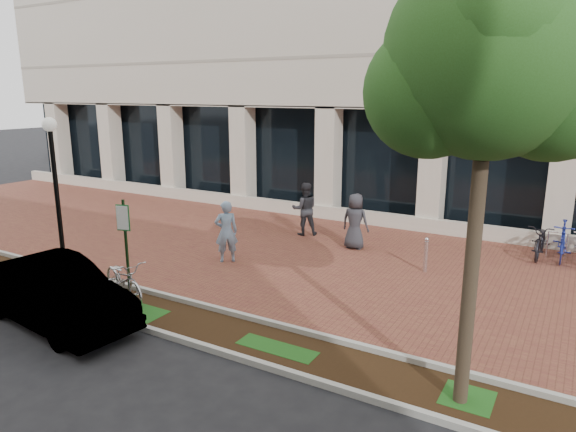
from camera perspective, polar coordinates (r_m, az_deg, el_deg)
The scene contains 14 objects.
ground at distance 15.17m, azimuth 3.09°, elevation -4.66°, with size 120.00×120.00×0.00m, color black.
brick_plaza at distance 15.16m, azimuth 3.09°, elevation -4.64°, with size 40.00×9.00×0.01m, color brown.
planting_strip at distance 11.08m, azimuth -9.71°, elevation -11.93°, with size 40.00×1.50×0.01m, color black.
curb_plaza_side at distance 11.58m, azimuth -7.32°, elevation -10.37°, with size 40.00×0.12×0.12m, color #A8A89F.
curb_street_side at distance 10.55m, azimuth -12.39°, elevation -13.08°, with size 40.00×0.12×0.12m, color #A8A89F.
parking_sign at distance 12.51m, azimuth -17.65°, elevation -2.08°, with size 0.34×0.07×2.35m.
lamppost at distance 14.53m, azimuth -24.36°, elevation 2.86°, with size 0.36×0.36×4.14m.
street_tree at distance 7.69m, azimuth 21.84°, elevation 15.04°, with size 3.46×2.88×6.69m.
locked_bicycle at distance 12.60m, azimuth -17.77°, elevation -6.72°, with size 0.67×1.93×1.01m, color #B3B4B8.
pedestrian_left at distance 14.66m, azimuth -6.87°, elevation -1.73°, with size 0.65×0.43×1.79m, color #7C9AB8.
pedestrian_mid at distance 17.35m, azimuth 1.87°, elevation 0.79°, with size 0.88×0.68×1.81m, color #252529.
pedestrian_right at distance 15.94m, azimuth 7.47°, elevation -0.58°, with size 0.85×0.55×1.74m, color #2C2C31.
bollard at distance 14.34m, azimuth 15.07°, elevation -4.13°, with size 0.12×0.12×0.97m.
sedan_near_curb at distance 11.83m, azimuth -24.49°, elevation -7.76°, with size 1.44×4.13×1.36m, color silver.
Camera 1 is at (6.53, -12.84, 4.74)m, focal length 32.00 mm.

